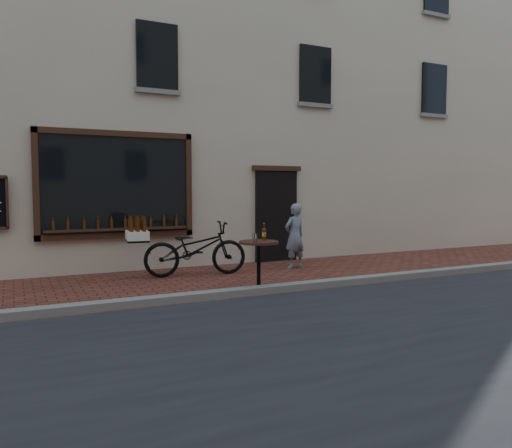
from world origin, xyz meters
name	(u,v)px	position (x,y,z in m)	size (l,w,h in m)	color
ground	(275,295)	(0.00, 0.00, 0.00)	(90.00, 90.00, 0.00)	#56251B
kerb	(269,289)	(0.00, 0.20, 0.06)	(90.00, 0.25, 0.12)	slate
shop_building	(164,72)	(0.00, 6.50, 5.00)	(28.00, 6.20, 10.00)	beige
cargo_bicycle	(194,248)	(-0.61, 2.35, 0.56)	(2.47, 0.99, 1.17)	black
bistro_table	(259,255)	(-0.11, 0.38, 0.62)	(0.68, 0.68, 1.16)	black
pedestrian	(295,236)	(1.73, 2.28, 0.72)	(0.53, 0.35, 1.44)	slate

